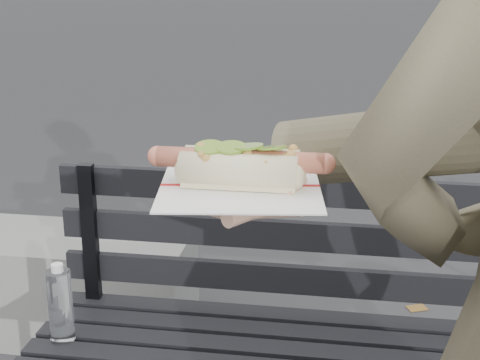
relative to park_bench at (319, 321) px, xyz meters
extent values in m
cube|color=black|center=(0.02, -0.07, -0.06)|extent=(1.50, 0.07, 0.03)
cube|color=black|center=(0.02, 0.02, -0.06)|extent=(1.50, 0.07, 0.03)
cube|color=black|center=(0.02, 0.11, -0.06)|extent=(1.50, 0.07, 0.03)
cube|color=black|center=(-0.65, 0.12, 0.15)|extent=(0.04, 0.03, 0.42)
cube|color=black|center=(0.02, 0.14, 0.05)|extent=(1.50, 0.02, 0.08)
cube|color=black|center=(0.02, 0.14, 0.18)|extent=(1.50, 0.02, 0.08)
cube|color=black|center=(0.02, 0.14, 0.31)|extent=(1.50, 0.02, 0.08)
cylinder|color=white|center=(-0.65, -0.12, 0.05)|extent=(0.06, 0.06, 0.19)
cylinder|color=white|center=(-0.65, -0.12, 0.16)|extent=(0.03, 0.03, 0.02)
cube|color=slate|center=(-1.12, 0.73, -0.32)|extent=(1.20, 0.40, 0.40)
cylinder|color=#4C4B33|center=(0.21, -0.80, 0.71)|extent=(0.51, 0.23, 0.19)
cylinder|color=#D8A384|center=(-0.03, -0.87, 0.64)|extent=(0.09, 0.08, 0.07)
ellipsoid|color=#D8A384|center=(-0.07, -0.88, 0.64)|extent=(0.10, 0.11, 0.03)
cylinder|color=#D8A384|center=(-0.12, -0.91, 0.64)|extent=(0.05, 0.02, 0.02)
cylinder|color=#D8A384|center=(-0.12, -0.89, 0.64)|extent=(0.05, 0.02, 0.02)
cylinder|color=#D8A384|center=(-0.12, -0.87, 0.64)|extent=(0.05, 0.02, 0.02)
cylinder|color=#D8A384|center=(-0.12, -0.85, 0.64)|extent=(0.05, 0.02, 0.02)
cylinder|color=#D8A384|center=(-0.06, -0.94, 0.64)|extent=(0.04, 0.05, 0.02)
cube|color=white|center=(-0.07, -0.88, 0.65)|extent=(0.21, 0.21, 0.00)
cube|color=#B21E1E|center=(-0.07, -0.88, 0.65)|extent=(0.19, 0.03, 0.00)
cylinder|color=#C6674C|center=(-0.07, -0.88, 0.69)|extent=(0.20, 0.02, 0.02)
sphere|color=#C6674C|center=(-0.17, -0.88, 0.69)|extent=(0.03, 0.02, 0.02)
sphere|color=#C6674C|center=(0.03, -0.88, 0.69)|extent=(0.02, 0.02, 0.02)
sphere|color=#9E6B2D|center=(-0.05, -0.89, 0.70)|extent=(0.01, 0.01, 0.01)
sphere|color=#9E6B2D|center=(-0.11, -0.87, 0.69)|extent=(0.01, 0.01, 0.01)
sphere|color=#9E6B2D|center=(-0.09, -0.86, 0.70)|extent=(0.01, 0.01, 0.01)
sphere|color=#9E6B2D|center=(-0.10, -0.88, 0.69)|extent=(0.01, 0.01, 0.01)
sphere|color=#9E6B2D|center=(-0.01, -0.89, 0.69)|extent=(0.01, 0.01, 0.01)
sphere|color=#9E6B2D|center=(-0.03, -0.90, 0.69)|extent=(0.01, 0.01, 0.01)
sphere|color=#9E6B2D|center=(-0.02, -0.89, 0.69)|extent=(0.01, 0.01, 0.01)
sphere|color=#9E6B2D|center=(-0.10, -0.90, 0.69)|extent=(0.01, 0.01, 0.01)
sphere|color=#9E6B2D|center=(-0.05, -0.87, 0.69)|extent=(0.01, 0.01, 0.01)
sphere|color=#9E6B2D|center=(-0.04, -0.87, 0.69)|extent=(0.01, 0.01, 0.01)
sphere|color=#9E6B2D|center=(-0.10, -0.89, 0.69)|extent=(0.01, 0.01, 0.01)
sphere|color=#9E6B2D|center=(-0.09, -0.88, 0.70)|extent=(0.01, 0.01, 0.01)
sphere|color=#9E6B2D|center=(-0.10, -0.87, 0.69)|extent=(0.01, 0.01, 0.01)
sphere|color=#9E6B2D|center=(0.00, -0.86, 0.70)|extent=(0.01, 0.01, 0.01)
sphere|color=#9E6B2D|center=(-0.09, -0.88, 0.69)|extent=(0.01, 0.01, 0.01)
sphere|color=#9E6B2D|center=(-0.07, -0.90, 0.69)|extent=(0.01, 0.01, 0.01)
sphere|color=#9E6B2D|center=(-0.11, -0.90, 0.70)|extent=(0.01, 0.01, 0.01)
sphere|color=#9E6B2D|center=(-0.01, -0.89, 0.70)|extent=(0.01, 0.01, 0.01)
sphere|color=#9E6B2D|center=(-0.11, -0.90, 0.69)|extent=(0.01, 0.01, 0.01)
sphere|color=#9E6B2D|center=(-0.13, -0.87, 0.69)|extent=(0.01, 0.01, 0.01)
sphere|color=#9E6B2D|center=(-0.07, -0.88, 0.69)|extent=(0.01, 0.01, 0.01)
sphere|color=#9E6B2D|center=(-0.07, -0.89, 0.70)|extent=(0.01, 0.01, 0.01)
sphere|color=#9E6B2D|center=(-0.11, -0.88, 0.70)|extent=(0.01, 0.01, 0.01)
sphere|color=#9E6B2D|center=(-0.04, -0.86, 0.69)|extent=(0.01, 0.01, 0.01)
sphere|color=#9E6B2D|center=(0.00, -0.89, 0.69)|extent=(0.01, 0.01, 0.01)
sphere|color=#9E6B2D|center=(-0.10, -0.87, 0.69)|extent=(0.01, 0.01, 0.01)
cylinder|color=olive|center=(-0.10, -0.88, 0.70)|extent=(0.04, 0.04, 0.01)
cylinder|color=olive|center=(-0.08, -0.88, 0.70)|extent=(0.04, 0.04, 0.01)
cylinder|color=olive|center=(-0.06, -0.88, 0.70)|extent=(0.04, 0.04, 0.01)
cylinder|color=olive|center=(-0.03, -0.88, 0.70)|extent=(0.04, 0.04, 0.01)
cube|color=brown|center=(-1.11, 1.48, -0.52)|extent=(0.05, 0.04, 0.00)
cube|color=brown|center=(0.36, 1.13, -0.52)|extent=(0.10, 0.08, 0.00)
camera|label=1|loc=(0.07, -1.70, 0.93)|focal=55.00mm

